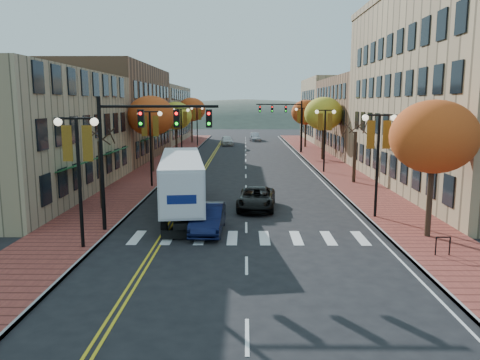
{
  "coord_description": "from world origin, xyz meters",
  "views": [
    {
      "loc": [
        -0.07,
        -20.58,
        6.66
      ],
      "look_at": [
        -0.37,
        6.5,
        2.2
      ],
      "focal_mm": 35.0,
      "sensor_mm": 36.0,
      "label": 1
    }
  ],
  "objects": [
    {
      "name": "lamp_left_b",
      "position": [
        -7.5,
        16.0,
        4.29
      ],
      "size": [
        1.96,
        0.36,
        6.05
      ],
      "color": "black",
      "rests_on": "ground"
    },
    {
      "name": "car_far_white",
      "position": [
        -2.96,
        53.94,
        0.77
      ],
      "size": [
        2.27,
        4.69,
        1.54
      ],
      "primitive_type": "imported",
      "rotation": [
        0.0,
        0.0,
        0.1
      ],
      "color": "silver",
      "rests_on": "ground"
    },
    {
      "name": "building_left_mid",
      "position": [
        -17.0,
        36.0,
        5.5
      ],
      "size": [
        12.0,
        24.0,
        11.0
      ],
      "primitive_type": "cube",
      "color": "brown",
      "rests_on": "ground"
    },
    {
      "name": "tree_right_c",
      "position": [
        9.0,
        34.0,
        5.45
      ],
      "size": [
        4.48,
        4.48,
        7.21
      ],
      "color": "#382619",
      "rests_on": "sidewalk_right"
    },
    {
      "name": "car_far_oncoming",
      "position": [
        1.7,
        63.85,
        0.71
      ],
      "size": [
        1.57,
        4.32,
        1.42
      ],
      "primitive_type": "imported",
      "rotation": [
        0.0,
        0.0,
        3.13
      ],
      "color": "#B0B1B8",
      "rests_on": "ground"
    },
    {
      "name": "ground",
      "position": [
        0.0,
        0.0,
        0.0
      ],
      "size": [
        200.0,
        200.0,
        0.0
      ],
      "primitive_type": "plane",
      "color": "black",
      "rests_on": "ground"
    },
    {
      "name": "tree_left_a",
      "position": [
        -9.0,
        8.0,
        2.25
      ],
      "size": [
        0.28,
        0.28,
        4.2
      ],
      "color": "#382619",
      "rests_on": "sidewalk_left"
    },
    {
      "name": "sidewalk_left",
      "position": [
        -9.0,
        32.5,
        0.07
      ],
      "size": [
        4.0,
        85.0,
        0.15
      ],
      "primitive_type": "cube",
      "color": "brown",
      "rests_on": "ground"
    },
    {
      "name": "semi_truck",
      "position": [
        -4.03,
        8.1,
        2.06
      ],
      "size": [
        4.13,
        14.26,
        3.52
      ],
      "rotation": [
        0.0,
        0.0,
        0.14
      ],
      "color": "black",
      "rests_on": "ground"
    },
    {
      "name": "building_right_far",
      "position": [
        18.5,
        64.0,
        5.5
      ],
      "size": [
        15.0,
        20.0,
        11.0
      ],
      "primitive_type": "cube",
      "color": "#9E8966",
      "rests_on": "ground"
    },
    {
      "name": "car_far_silver",
      "position": [
        1.73,
        62.3,
        0.61
      ],
      "size": [
        2.17,
        4.36,
        1.22
      ],
      "primitive_type": "imported",
      "rotation": [
        0.0,
        0.0,
        0.12
      ],
      "color": "#B8B7C0",
      "rests_on": "ground"
    },
    {
      "name": "sidewalk_right",
      "position": [
        9.0,
        32.5,
        0.07
      ],
      "size": [
        4.0,
        85.0,
        0.15
      ],
      "primitive_type": "cube",
      "color": "brown",
      "rests_on": "ground"
    },
    {
      "name": "building_right_mid",
      "position": [
        18.5,
        42.0,
        5.0
      ],
      "size": [
        15.0,
        24.0,
        10.0
      ],
      "primitive_type": "cube",
      "color": "brown",
      "rests_on": "ground"
    },
    {
      "name": "black_suv",
      "position": [
        0.66,
        8.53,
        0.68
      ],
      "size": [
        2.68,
        5.1,
        1.37
      ],
      "primitive_type": "imported",
      "rotation": [
        0.0,
        0.0,
        -0.08
      ],
      "color": "black",
      "rests_on": "ground"
    },
    {
      "name": "lamp_left_d",
      "position": [
        -7.5,
        52.0,
        4.29
      ],
      "size": [
        1.96,
        0.36,
        6.05
      ],
      "color": "black",
      "rests_on": "ground"
    },
    {
      "name": "lamp_right_b",
      "position": [
        7.5,
        24.0,
        4.29
      ],
      "size": [
        1.96,
        0.36,
        6.05
      ],
      "color": "black",
      "rests_on": "ground"
    },
    {
      "name": "tree_right_b",
      "position": [
        9.0,
        18.0,
        2.25
      ],
      "size": [
        0.28,
        0.28,
        4.2
      ],
      "color": "#382619",
      "rests_on": "sidewalk_right"
    },
    {
      "name": "building_left_near",
      "position": [
        -17.0,
        13.0,
        4.5
      ],
      "size": [
        12.0,
        22.0,
        9.0
      ],
      "primitive_type": "cube",
      "color": "#9E8966",
      "rests_on": "ground"
    },
    {
      "name": "tree_right_d",
      "position": [
        9.0,
        50.0,
        5.29
      ],
      "size": [
        4.35,
        4.35,
        7.0
      ],
      "color": "#382619",
      "rests_on": "sidewalk_right"
    },
    {
      "name": "tree_left_d",
      "position": [
        -9.0,
        58.0,
        5.6
      ],
      "size": [
        4.61,
        4.61,
        7.42
      ],
      "color": "#382619",
      "rests_on": "sidewalk_left"
    },
    {
      "name": "lamp_right_a",
      "position": [
        7.5,
        6.0,
        4.29
      ],
      "size": [
        1.96,
        0.36,
        6.05
      ],
      "color": "black",
      "rests_on": "ground"
    },
    {
      "name": "lamp_left_c",
      "position": [
        -7.5,
        34.0,
        4.29
      ],
      "size": [
        1.96,
        0.36,
        6.05
      ],
      "color": "black",
      "rests_on": "ground"
    },
    {
      "name": "traffic_mast_far",
      "position": [
        5.48,
        42.0,
        4.92
      ],
      "size": [
        6.1,
        0.34,
        7.0
      ],
      "color": "black",
      "rests_on": "ground"
    },
    {
      "name": "lamp_right_c",
      "position": [
        7.5,
        42.0,
        4.29
      ],
      "size": [
        1.96,
        0.36,
        6.05
      ],
      "color": "black",
      "rests_on": "ground"
    },
    {
      "name": "tree_right_a",
      "position": [
        9.0,
        2.0,
        5.05
      ],
      "size": [
        4.16,
        4.16,
        6.69
      ],
      "color": "#382619",
      "rests_on": "sidewalk_right"
    },
    {
      "name": "tree_left_c",
      "position": [
        -9.0,
        40.0,
        5.05
      ],
      "size": [
        4.16,
        4.16,
        6.69
      ],
      "color": "#382619",
      "rests_on": "sidewalk_left"
    },
    {
      "name": "traffic_mast_near",
      "position": [
        -5.48,
        3.0,
        4.92
      ],
      "size": [
        6.1,
        0.35,
        7.0
      ],
      "color": "black",
      "rests_on": "ground"
    },
    {
      "name": "navy_sedan",
      "position": [
        -1.99,
        3.07,
        0.73
      ],
      "size": [
        1.68,
        4.5,
        1.47
      ],
      "primitive_type": "imported",
      "rotation": [
        0.0,
        0.0,
        -0.03
      ],
      "color": "black",
      "rests_on": "ground"
    },
    {
      "name": "building_left_far",
      "position": [
        -17.0,
        61.0,
        4.75
      ],
      "size": [
        12.0,
        26.0,
        9.5
      ],
      "primitive_type": "cube",
      "color": "#9E8966",
      "rests_on": "ground"
    },
    {
      "name": "lamp_left_a",
      "position": [
        -7.5,
        0.0,
        4.29
      ],
      "size": [
        1.96,
        0.36,
        6.05
      ],
      "color": "black",
      "rests_on": "ground"
    },
    {
      "name": "tree_left_b",
      "position": [
        -9.0,
        24.0,
        5.45
      ],
      "size": [
        4.48,
        4.48,
        7.21
      ],
      "color": "#382619",
      "rests_on": "sidewalk_left"
    }
  ]
}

